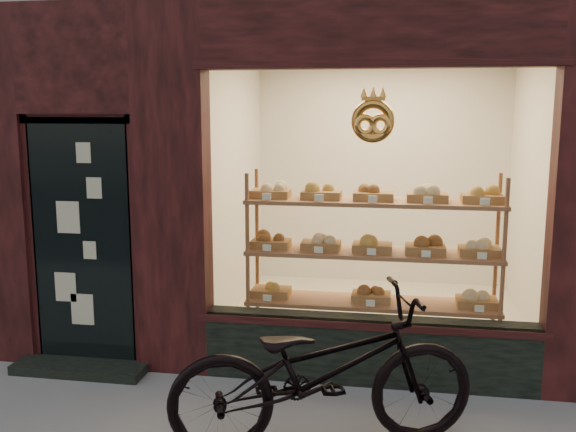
# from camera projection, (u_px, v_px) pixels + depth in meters

# --- Properties ---
(display_shelf) EXTENTS (2.20, 0.45, 1.70)m
(display_shelf) POSITION_uv_depth(u_px,v_px,m) (372.00, 265.00, 5.60)
(display_shelf) COLOR brown
(display_shelf) RESTS_ON ground
(bicycle) EXTENTS (2.17, 1.32, 1.08)m
(bicycle) POSITION_uv_depth(u_px,v_px,m) (323.00, 370.00, 4.24)
(bicycle) COLOR black
(bicycle) RESTS_ON ground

